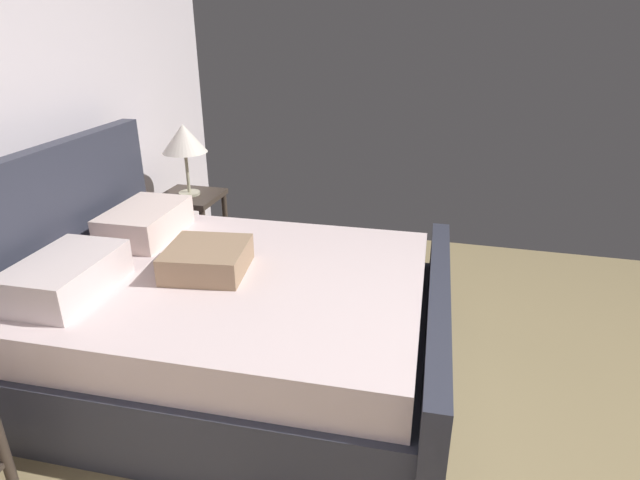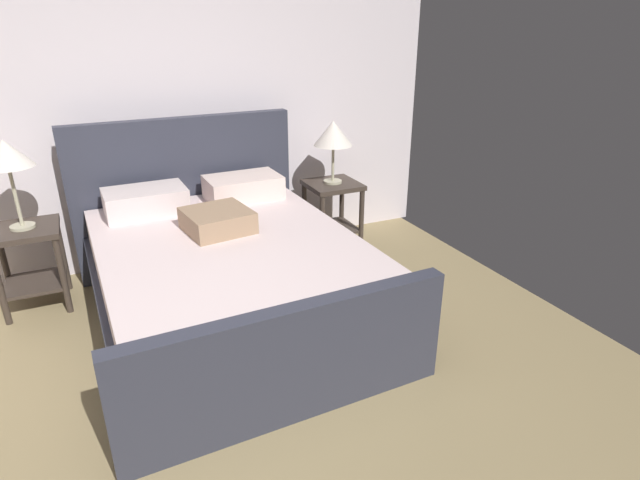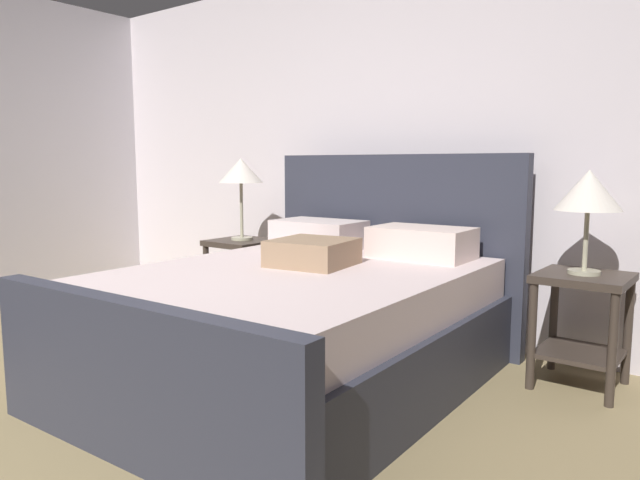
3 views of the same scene
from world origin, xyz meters
name	(u,v)px [view 2 (image 2 of 3)]	position (x,y,z in m)	size (l,w,h in m)	color
wall_back	(116,109)	(0.00, 2.81, 1.27)	(5.37, 0.12, 2.55)	silver
bed	(226,272)	(0.45, 1.58, 0.35)	(1.81, 2.23, 1.22)	#313441
nightstand_right	(332,204)	(1.65, 2.39, 0.40)	(0.44, 0.44, 0.60)	#3B3029
table_lamp_right	(333,134)	(1.65, 2.39, 1.02)	(0.33, 0.33, 0.53)	#B7B293
nightstand_left	(29,254)	(-0.74, 2.31, 0.40)	(0.44, 0.44, 0.60)	#3B3029
table_lamp_left	(6,156)	(-0.74, 2.31, 1.10)	(0.33, 0.33, 0.60)	#B7B293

